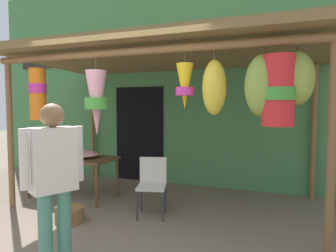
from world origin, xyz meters
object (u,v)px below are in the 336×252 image
(flower_heap_on_table, at_px, (77,154))
(folding_chair, at_px, (152,181))
(wicker_basket_by_table, at_px, (70,215))
(display_table, at_px, (73,161))
(vendor_in_orange, at_px, (54,175))

(flower_heap_on_table, xyz_separation_m, folding_chair, (1.53, -0.24, -0.28))
(wicker_basket_by_table, bearing_deg, display_table, 126.13)
(display_table, xyz_separation_m, wicker_basket_by_table, (0.69, -0.95, -0.54))
(display_table, relative_size, folding_chair, 1.78)
(display_table, relative_size, flower_heap_on_table, 1.82)
(wicker_basket_by_table, bearing_deg, vendor_in_orange, -56.11)
(vendor_in_orange, bearing_deg, flower_heap_on_table, 123.24)
(folding_chair, bearing_deg, vendor_in_orange, -96.92)
(flower_heap_on_table, bearing_deg, folding_chair, -8.78)
(flower_heap_on_table, distance_m, vendor_in_orange, 2.40)
(folding_chair, height_order, wicker_basket_by_table, folding_chair)
(vendor_in_orange, bearing_deg, folding_chair, 83.08)
(display_table, height_order, flower_heap_on_table, flower_heap_on_table)
(flower_heap_on_table, height_order, vendor_in_orange, vendor_in_orange)
(wicker_basket_by_table, distance_m, vendor_in_orange, 1.56)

